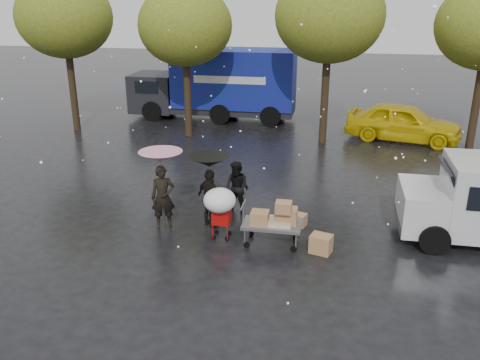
% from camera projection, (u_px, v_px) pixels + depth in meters
% --- Properties ---
extents(ground, '(90.00, 90.00, 0.00)m').
position_uv_depth(ground, '(210.00, 242.00, 13.28)').
color(ground, black).
rests_on(ground, ground).
extents(person_pink, '(0.75, 0.62, 1.78)m').
position_uv_depth(person_pink, '(163.00, 197.00, 13.85)').
color(person_pink, black).
rests_on(person_pink, ground).
extents(person_middle, '(0.93, 0.83, 1.59)m').
position_uv_depth(person_middle, '(237.00, 188.00, 14.73)').
color(person_middle, black).
rests_on(person_middle, ground).
extents(person_black, '(1.01, 0.90, 1.65)m').
position_uv_depth(person_black, '(210.00, 198.00, 13.94)').
color(person_black, black).
rests_on(person_black, ground).
extents(umbrella_pink, '(1.17, 1.17, 2.20)m').
position_uv_depth(umbrella_pink, '(161.00, 157.00, 13.45)').
color(umbrella_pink, '#4C4C4C').
rests_on(umbrella_pink, ground).
extents(umbrella_black, '(1.10, 1.10, 2.05)m').
position_uv_depth(umbrella_black, '(209.00, 161.00, 13.57)').
color(umbrella_black, '#4C4C4C').
rests_on(umbrella_black, ground).
extents(vendor_cart, '(1.52, 0.80, 1.27)m').
position_uv_depth(vendor_cart, '(275.00, 219.00, 12.92)').
color(vendor_cart, slate).
rests_on(vendor_cart, ground).
extents(shopping_cart, '(0.84, 0.84, 1.46)m').
position_uv_depth(shopping_cart, '(220.00, 203.00, 13.03)').
color(shopping_cart, red).
rests_on(shopping_cart, ground).
extents(blue_truck, '(8.30, 2.60, 3.50)m').
position_uv_depth(blue_truck, '(218.00, 84.00, 25.58)').
color(blue_truck, navy).
rests_on(blue_truck, ground).
extents(box_ground_near, '(0.61, 0.54, 0.47)m').
position_uv_depth(box_ground_near, '(321.00, 244.00, 12.69)').
color(box_ground_near, '#946240').
rests_on(box_ground_near, ground).
extents(box_ground_far, '(0.52, 0.46, 0.34)m').
position_uv_depth(box_ground_far, '(298.00, 220.00, 14.18)').
color(box_ground_far, '#946240').
rests_on(box_ground_far, ground).
extents(yellow_taxi, '(5.18, 3.06, 1.65)m').
position_uv_depth(yellow_taxi, '(403.00, 122.00, 22.02)').
color(yellow_taxi, '#DABA0B').
rests_on(yellow_taxi, ground).
extents(tree_row, '(21.60, 4.40, 7.12)m').
position_uv_depth(tree_row, '(256.00, 21.00, 20.81)').
color(tree_row, black).
rests_on(tree_row, ground).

